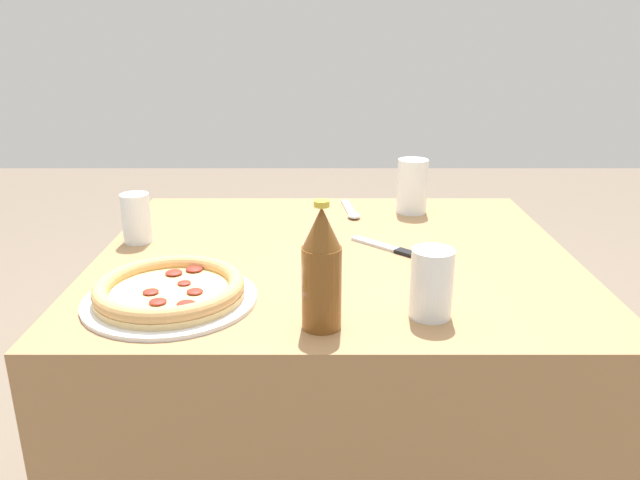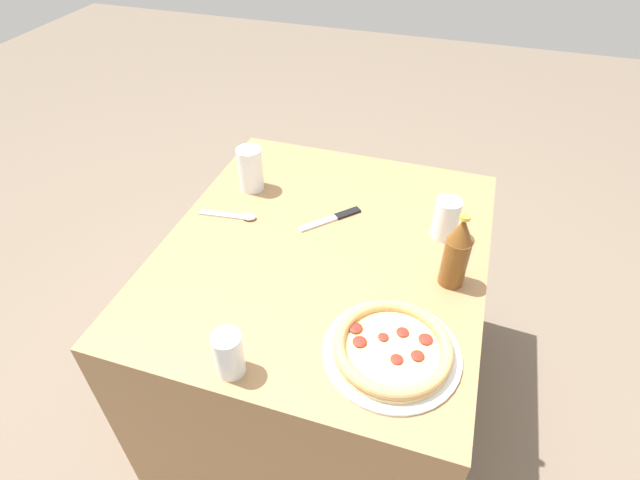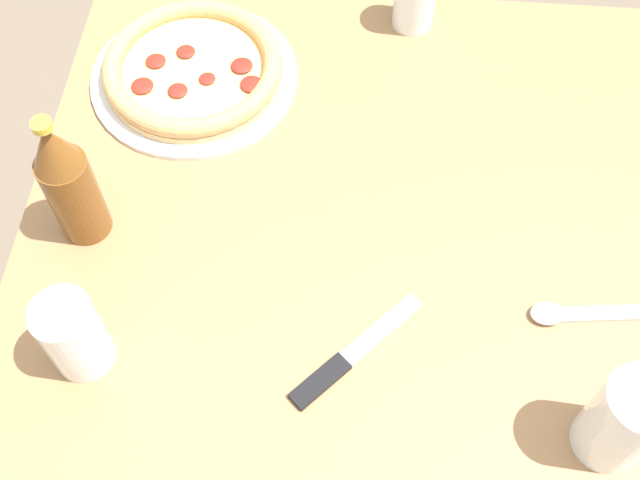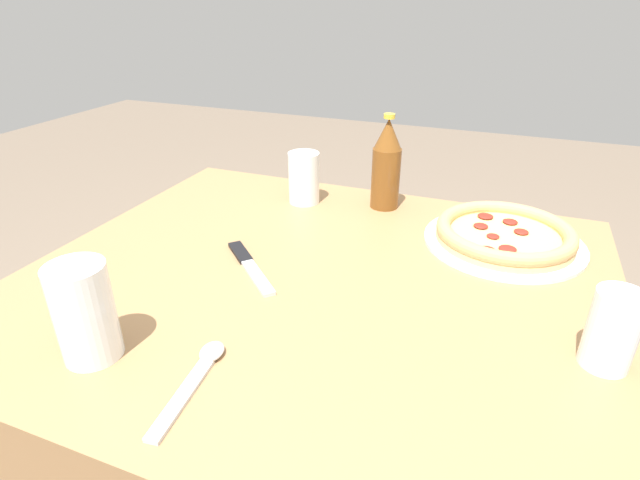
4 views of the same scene
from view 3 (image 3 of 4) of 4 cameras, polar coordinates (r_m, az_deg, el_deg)
The scene contains 8 objects.
ground_plane at distance 1.72m, azimuth 1.32°, elevation -13.34°, with size 8.00×8.00×0.00m, color #6B5B4C.
table at distance 1.39m, azimuth 1.60°, elevation -8.89°, with size 1.04×0.91×0.70m.
pizza_veggie at distance 1.26m, azimuth -9.01°, elevation 11.87°, with size 0.32×0.32×0.04m.
glass_red_wine at distance 0.97m, azimuth 20.64°, elevation -12.07°, with size 0.08×0.08×0.14m.
glass_cola at distance 1.00m, azimuth -17.04°, elevation -6.65°, with size 0.07×0.07×0.12m.
beer_bottle at distance 1.06m, azimuth -17.48°, elevation 3.97°, with size 0.07×0.07×0.22m.
knife at distance 1.01m, azimuth 2.25°, elevation -8.17°, with size 0.17×0.16×0.01m.
spoon at distance 1.08m, azimuth 17.79°, elevation -4.99°, with size 0.05×0.18×0.02m.
Camera 3 is at (0.53, 0.01, 1.63)m, focal length 45.00 mm.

